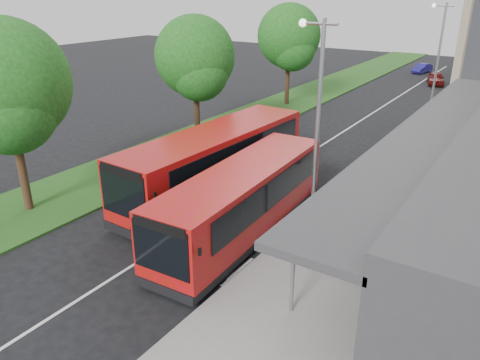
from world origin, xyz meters
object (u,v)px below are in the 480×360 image
object	(u,v)px
lamp_post_near	(316,117)
litter_bin	(394,172)
tree_far	(289,40)
lamp_post_far	(437,55)
bollard	(432,123)
car_near	(436,78)
bus_second	(216,163)
tree_near	(8,91)
car_far	(422,68)
tree_mid	(195,61)
bus_main	(243,202)

from	to	relation	value
lamp_post_near	litter_bin	distance (m)	8.00
tree_far	lamp_post_far	bearing A→B (deg)	4.87
litter_bin	bollard	xyz separation A→B (m)	(-0.46, 10.25, 0.04)
litter_bin	car_near	distance (m)	28.50
bus_second	car_near	world-z (taller)	bus_second
tree_near	tree_far	bearing A→B (deg)	90.00
litter_bin	car_near	bearing A→B (deg)	98.15
lamp_post_far	car_near	world-z (taller)	lamp_post_far
litter_bin	car_far	bearing A→B (deg)	101.24
tree_mid	car_near	xyz separation A→B (m)	(8.47, 27.91, -4.35)
tree_near	tree_mid	xyz separation A→B (m)	(0.00, 12.00, -0.30)
tree_far	lamp_post_near	size ratio (longest dim) A/B	1.01
tree_far	car_far	size ratio (longest dim) A/B	2.55
tree_near	tree_mid	size ratio (longest dim) A/B	1.06
lamp_post_near	car_far	bearing A→B (deg)	97.58
bus_second	car_near	bearing A→B (deg)	88.06
litter_bin	bollard	bearing A→B (deg)	92.58
lamp_post_far	bus_second	world-z (taller)	lamp_post_far
lamp_post_near	bus_second	bearing A→B (deg)	170.95
bus_main	car_near	distance (m)	36.67
tree_mid	bus_second	xyz separation A→B (m)	(5.92, -6.22, -3.37)
tree_far	lamp_post_near	xyz separation A→B (m)	(11.13, -19.05, -0.48)
lamp_post_near	car_far	distance (m)	42.03
lamp_post_near	bollard	world-z (taller)	lamp_post_near
lamp_post_far	car_far	xyz separation A→B (m)	(-5.51, 21.45, -4.20)
tree_mid	litter_bin	xyz separation A→B (m)	(12.51, -0.30, -4.32)
lamp_post_far	litter_bin	distance (m)	13.93
bollard	car_far	distance (m)	25.29
tree_mid	bus_main	world-z (taller)	tree_mid
bus_second	litter_bin	bearing A→B (deg)	44.27
tree_near	car_far	size ratio (longest dim) A/B	2.59
lamp_post_far	litter_bin	xyz separation A→B (m)	(1.38, -13.25, -4.06)
bus_second	bollard	distance (m)	17.31
bus_second	car_near	xyz separation A→B (m)	(2.55, 34.13, -0.98)
lamp_post_near	car_near	size ratio (longest dim) A/B	2.17
lamp_post_near	tree_far	bearing A→B (deg)	120.29
tree_near	car_near	xyz separation A→B (m)	(8.47, 39.91, -4.65)
tree_near	car_far	world-z (taller)	tree_near
tree_near	bus_main	distance (m)	10.35
litter_bin	bollard	world-z (taller)	bollard
lamp_post_near	bollard	xyz separation A→B (m)	(0.92, 17.00, -4.02)
lamp_post_near	tree_near	bearing A→B (deg)	-156.03
bus_main	car_near	world-z (taller)	bus_main
bus_second	tree_near	bearing A→B (deg)	-133.39
lamp_post_near	bus_main	size ratio (longest dim) A/B	0.80
litter_bin	car_far	distance (m)	35.38
lamp_post_near	tree_mid	bearing A→B (deg)	147.64
litter_bin	car_far	size ratio (longest dim) A/B	0.32
bollard	car_far	size ratio (longest dim) A/B	0.35
tree_far	bollard	size ratio (longest dim) A/B	7.31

